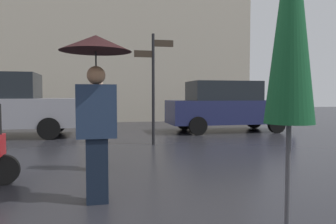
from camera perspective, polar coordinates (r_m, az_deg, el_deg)
folded_patio_umbrella_near at (r=2.51m, az=21.00°, el=14.84°), size 0.36×0.36×2.76m
pedestrian_with_umbrella at (r=4.10m, az=-12.65°, el=5.54°), size 0.89×0.89×2.10m
pedestrian_with_bag at (r=5.92m, az=-12.37°, el=-1.04°), size 0.52×0.24×1.68m
parked_car_left at (r=11.62m, az=-27.28°, el=1.12°), size 4.48×2.04×2.07m
parked_car_right at (r=12.19m, az=10.46°, el=1.04°), size 4.56×1.89×1.87m
street_signpost at (r=8.81m, az=-2.61°, el=6.08°), size 1.08×0.08×3.03m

